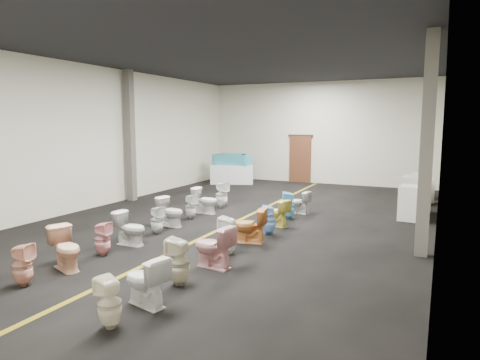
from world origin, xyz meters
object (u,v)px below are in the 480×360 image
(toilet_left_9, at_px, (222,195))
(toilet_right_1, at_px, (145,280))
(toilet_right_8, at_px, (289,205))
(toilet_right_5, at_px, (249,225))
(toilet_right_6, at_px, (269,220))
(toilet_right_9, at_px, (299,202))
(bathtub, at_px, (232,160))
(toilet_left_7, at_px, (191,207))
(toilet_right_2, at_px, (179,262))
(toilet_left_8, at_px, (205,201))
(appliance_crate_c, at_px, (419,191))
(toilet_left_5, at_px, (157,220))
(toilet_right_4, at_px, (228,235))
(toilet_right_7, at_px, (276,213))
(toilet_left_1, at_px, (22,265))
(appliance_crate_b, at_px, (416,195))
(toilet_left_2, at_px, (66,248))
(toilet_left_6, at_px, (171,212))
(appliance_crate_d, at_px, (421,186))
(toilet_right_0, at_px, (109,303))
(toilet_left_3, at_px, (103,239))
(toilet_right_3, at_px, (213,246))
(toilet_left_4, at_px, (130,228))
(appliance_crate_a, at_px, (414,203))
(display_table, at_px, (232,174))

(toilet_left_9, distance_m, toilet_right_1, 7.42)
(toilet_left_9, relative_size, toilet_right_8, 1.08)
(toilet_right_1, distance_m, toilet_right_5, 3.73)
(toilet_right_6, height_order, toilet_right_9, toilet_right_6)
(bathtub, height_order, toilet_right_6, bathtub)
(toilet_left_7, distance_m, toilet_right_2, 5.01)
(toilet_left_8, bearing_deg, appliance_crate_c, -54.88)
(toilet_left_5, relative_size, toilet_right_4, 0.87)
(toilet_right_7, bearing_deg, toilet_left_9, -102.42)
(toilet_left_8, bearing_deg, toilet_right_9, -67.79)
(toilet_left_1, bearing_deg, toilet_right_9, -31.32)
(toilet_left_5, height_order, toilet_right_8, toilet_right_8)
(appliance_crate_b, relative_size, toilet_right_1, 1.43)
(toilet_right_5, bearing_deg, toilet_right_9, 168.32)
(appliance_crate_b, xyz_separation_m, toilet_left_2, (-5.57, -8.23, -0.15))
(bathtub, distance_m, toilet_left_7, 7.27)
(appliance_crate_c, distance_m, toilet_left_6, 8.50)
(toilet_right_4, bearing_deg, toilet_left_7, -138.72)
(toilet_left_6, bearing_deg, toilet_left_2, -169.41)
(toilet_left_9, bearing_deg, appliance_crate_d, -41.42)
(toilet_left_8, height_order, toilet_right_0, toilet_left_8)
(appliance_crate_c, height_order, toilet_left_3, appliance_crate_c)
(toilet_left_2, xyz_separation_m, toilet_right_5, (2.33, 3.08, -0.00))
(toilet_right_7, bearing_deg, toilet_right_8, -161.75)
(toilet_left_6, height_order, toilet_right_0, toilet_left_6)
(toilet_left_7, bearing_deg, bathtub, 34.16)
(toilet_right_8, bearing_deg, toilet_left_8, -104.77)
(toilet_left_1, distance_m, toilet_left_6, 4.55)
(toilet_right_3, height_order, toilet_right_6, toilet_right_3)
(toilet_right_7, bearing_deg, toilet_left_6, -44.66)
(toilet_left_7, bearing_deg, toilet_left_6, -164.05)
(bathtub, height_order, toilet_right_2, bathtub)
(toilet_left_4, distance_m, toilet_right_4, 2.30)
(toilet_left_2, relative_size, toilet_right_8, 1.02)
(appliance_crate_b, distance_m, toilet_left_2, 9.94)
(toilet_right_7, relative_size, toilet_right_8, 0.92)
(appliance_crate_b, height_order, appliance_crate_d, appliance_crate_b)
(appliance_crate_b, xyz_separation_m, toilet_left_1, (-5.57, -9.15, -0.19))
(appliance_crate_a, relative_size, toilet_left_5, 1.40)
(toilet_right_2, distance_m, toilet_right_8, 5.53)
(appliance_crate_d, relative_size, toilet_left_4, 1.18)
(toilet_left_5, relative_size, toilet_left_7, 0.97)
(toilet_right_4, distance_m, toilet_right_5, 0.96)
(toilet_left_3, relative_size, toilet_right_4, 0.89)
(display_table, bearing_deg, toilet_left_4, -76.73)
(toilet_right_1, distance_m, toilet_right_2, 0.88)
(toilet_right_5, bearing_deg, display_table, -162.07)
(appliance_crate_a, distance_m, toilet_right_0, 9.16)
(appliance_crate_b, xyz_separation_m, toilet_right_0, (-3.22, -9.67, -0.20))
(toilet_right_6, xyz_separation_m, toilet_right_9, (-0.09, 2.65, -0.02))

